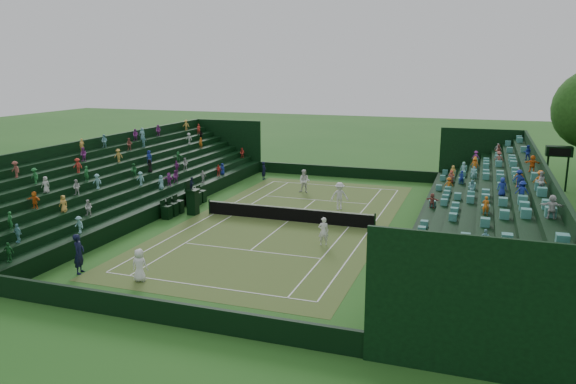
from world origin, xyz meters
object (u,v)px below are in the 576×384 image
Objects in this scene: player_near_west at (140,265)px; player_near_east at (323,231)px; tennis_net at (288,214)px; player_far_west at (304,181)px; umpire_chair at (193,199)px; player_far_east at (340,196)px.

player_near_east reaches higher than player_near_west.
player_far_west is at bearing 100.45° from tennis_net.
player_near_east is 0.88× the size of player_far_west.
umpire_chair reaches higher than player_far_east.
umpire_chair is (-6.82, -0.46, 0.60)m from tennis_net.
player_near_west is at bearing -131.46° from player_far_east.
tennis_net is at bearing -111.09° from player_near_west.
umpire_chair reaches higher than player_near_west.
player_near_west is (3.61, -11.85, -0.31)m from umpire_chair.
tennis_net is 5.43m from player_near_east.
tennis_net is 4.43× the size of umpire_chair.
player_near_east is at bearing -19.25° from umpire_chair.
player_far_west is (-5.15, 12.66, 0.12)m from player_near_east.
player_far_east reaches higher than player_near_east.
umpire_chair is 1.39× the size of player_far_west.
player_near_east is at bearing -104.85° from player_far_east.
player_near_east is at bearing -66.00° from player_far_west.
player_near_east is 8.41m from player_far_east.
tennis_net is 7.20× the size of player_near_west.
player_far_east is at bearing 60.24° from tennis_net.
player_far_east is (5.63, 16.55, 0.18)m from player_near_west.
player_far_west is at bearing 59.91° from umpire_chair.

